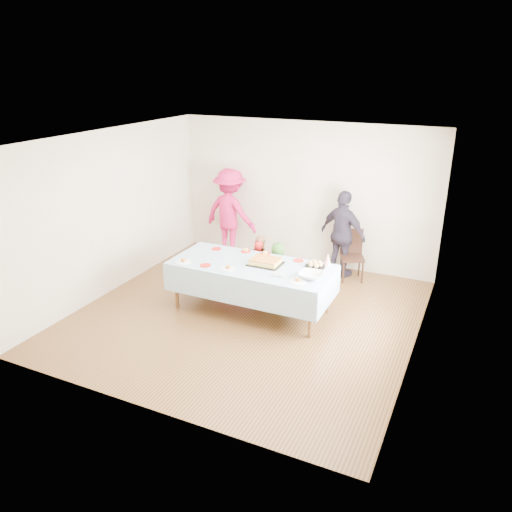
% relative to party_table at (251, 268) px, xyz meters
% --- Properties ---
extents(ground, '(5.00, 5.00, 0.00)m').
position_rel_party_table_xyz_m(ground, '(0.01, -0.19, -0.72)').
color(ground, '#4C2F15').
rests_on(ground, ground).
extents(room_walls, '(5.04, 5.04, 2.72)m').
position_rel_party_table_xyz_m(room_walls, '(0.06, -0.18, 1.05)').
color(room_walls, beige).
rests_on(room_walls, ground).
extents(party_table, '(2.50, 1.10, 0.78)m').
position_rel_party_table_xyz_m(party_table, '(0.00, 0.00, 0.00)').
color(party_table, brown).
rests_on(party_table, ground).
extents(birthday_cake, '(0.50, 0.39, 0.09)m').
position_rel_party_table_xyz_m(birthday_cake, '(0.19, 0.09, 0.10)').
color(birthday_cake, black).
rests_on(birthday_cake, party_table).
extents(rolls_tray, '(0.31, 0.31, 0.09)m').
position_rel_party_table_xyz_m(rolls_tray, '(0.92, 0.31, 0.09)').
color(rolls_tray, black).
rests_on(rolls_tray, party_table).
extents(punch_bowl, '(0.35, 0.35, 0.09)m').
position_rel_party_table_xyz_m(punch_bowl, '(1.00, -0.11, 0.10)').
color(punch_bowl, silver).
rests_on(punch_bowl, party_table).
extents(party_hat, '(0.11, 0.11, 0.19)m').
position_rel_party_table_xyz_m(party_hat, '(1.07, 0.46, 0.15)').
color(party_hat, white).
rests_on(party_hat, party_table).
extents(fork_pile, '(0.24, 0.18, 0.07)m').
position_rel_party_table_xyz_m(fork_pile, '(0.55, -0.23, 0.09)').
color(fork_pile, white).
rests_on(fork_pile, party_table).
extents(plate_red_far_a, '(0.16, 0.16, 0.01)m').
position_rel_party_table_xyz_m(plate_red_far_a, '(-0.81, 0.35, 0.06)').
color(plate_red_far_a, red).
rests_on(plate_red_far_a, party_table).
extents(plate_red_far_b, '(0.16, 0.16, 0.01)m').
position_rel_party_table_xyz_m(plate_red_far_b, '(-0.32, 0.45, 0.06)').
color(plate_red_far_b, red).
rests_on(plate_red_far_b, party_table).
extents(plate_red_far_c, '(0.19, 0.19, 0.01)m').
position_rel_party_table_xyz_m(plate_red_far_c, '(0.03, 0.45, 0.06)').
color(plate_red_far_c, red).
rests_on(plate_red_far_c, party_table).
extents(plate_red_far_d, '(0.16, 0.16, 0.01)m').
position_rel_party_table_xyz_m(plate_red_far_d, '(0.60, 0.44, 0.06)').
color(plate_red_far_d, red).
rests_on(plate_red_far_d, party_table).
extents(plate_red_near, '(0.17, 0.17, 0.01)m').
position_rel_party_table_xyz_m(plate_red_near, '(-0.61, -0.35, 0.06)').
color(plate_red_near, red).
rests_on(plate_red_near, party_table).
extents(plate_white_left, '(0.24, 0.24, 0.01)m').
position_rel_party_table_xyz_m(plate_white_left, '(-0.99, -0.38, 0.06)').
color(plate_white_left, white).
rests_on(plate_white_left, party_table).
extents(plate_white_mid, '(0.22, 0.22, 0.01)m').
position_rel_party_table_xyz_m(plate_white_mid, '(-0.23, -0.33, 0.06)').
color(plate_white_mid, white).
rests_on(plate_white_mid, party_table).
extents(plate_white_right, '(0.23, 0.23, 0.01)m').
position_rel_party_table_xyz_m(plate_white_right, '(0.87, -0.32, 0.06)').
color(plate_white_right, white).
rests_on(plate_white_right, party_table).
extents(dining_chair, '(0.52, 0.52, 0.91)m').
position_rel_party_table_xyz_m(dining_chair, '(1.08, 1.91, -0.22)').
color(dining_chair, black).
rests_on(dining_chair, ground).
extents(toddler_left, '(0.37, 0.30, 0.87)m').
position_rel_party_table_xyz_m(toddler_left, '(-0.23, 0.79, -0.29)').
color(toddler_left, red).
rests_on(toddler_left, ground).
extents(toddler_mid, '(0.52, 0.43, 0.91)m').
position_rel_party_table_xyz_m(toddler_mid, '(0.14, 0.71, -0.27)').
color(toddler_mid, '#326622').
rests_on(toddler_mid, ground).
extents(toddler_right, '(0.52, 0.46, 0.90)m').
position_rel_party_table_xyz_m(toddler_right, '(-0.29, 0.95, -0.27)').
color(toddler_right, tan).
rests_on(toddler_right, ground).
extents(adult_left, '(1.22, 0.81, 1.76)m').
position_rel_party_table_xyz_m(adult_left, '(-1.43, 2.01, 0.16)').
color(adult_left, '#C61855').
rests_on(adult_left, ground).
extents(adult_right, '(1.01, 0.69, 1.59)m').
position_rel_party_table_xyz_m(adult_right, '(0.89, 1.94, 0.07)').
color(adult_right, '#2F2736').
rests_on(adult_right, ground).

